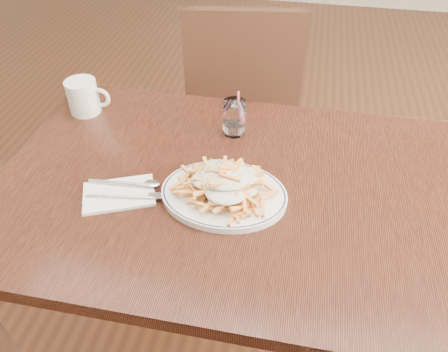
% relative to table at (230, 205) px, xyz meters
% --- Properties ---
extents(floor, '(7.00, 7.00, 0.00)m').
position_rel_table_xyz_m(floor, '(0.00, 0.00, -0.67)').
color(floor, black).
rests_on(floor, ground).
extents(table, '(1.20, 0.80, 0.75)m').
position_rel_table_xyz_m(table, '(0.00, 0.00, 0.00)').
color(table, black).
rests_on(table, ground).
extents(chair_far, '(0.50, 0.50, 0.95)m').
position_rel_table_xyz_m(chair_far, '(-0.09, 0.77, -0.13)').
color(chair_far, black).
rests_on(chair_far, ground).
extents(fries_plate, '(0.36, 0.33, 0.02)m').
position_rel_table_xyz_m(fries_plate, '(-0.01, -0.05, 0.09)').
color(fries_plate, white).
rests_on(fries_plate, table).
extents(loaded_fries, '(0.25, 0.21, 0.07)m').
position_rel_table_xyz_m(loaded_fries, '(-0.01, -0.05, 0.13)').
color(loaded_fries, '#DF9344').
rests_on(loaded_fries, fries_plate).
extents(napkin, '(0.20, 0.17, 0.01)m').
position_rel_table_xyz_m(napkin, '(-0.26, -0.10, 0.08)').
color(napkin, white).
rests_on(napkin, table).
extents(cutlery, '(0.21, 0.09, 0.01)m').
position_rel_table_xyz_m(cutlery, '(-0.26, -0.09, 0.09)').
color(cutlery, silver).
rests_on(cutlery, napkin).
extents(water_glass, '(0.06, 0.06, 0.14)m').
position_rel_table_xyz_m(water_glass, '(-0.03, 0.22, 0.12)').
color(water_glass, white).
rests_on(water_glass, table).
extents(coffee_mug, '(0.13, 0.09, 0.10)m').
position_rel_table_xyz_m(coffee_mug, '(-0.50, 0.24, 0.13)').
color(coffee_mug, white).
rests_on(coffee_mug, table).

